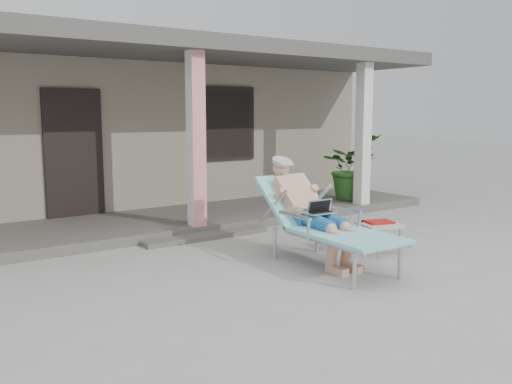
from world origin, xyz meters
TOP-DOWN VIEW (x-y plane):
  - ground at (0.00, 0.00)m, footprint 60.00×60.00m
  - house at (0.00, 6.50)m, footprint 10.40×5.40m
  - porch_deck at (0.00, 3.00)m, footprint 10.00×2.00m
  - porch_overhang at (0.00, 2.95)m, footprint 10.00×2.30m
  - porch_step at (0.00, 1.85)m, footprint 2.00×0.30m
  - lounger at (0.50, -0.05)m, footprint 0.84×2.14m
  - side_table at (1.47, -0.18)m, footprint 0.60×0.60m
  - potted_palm at (3.72, 2.68)m, footprint 1.43×1.34m

SIDE VIEW (x-z plane):
  - ground at x=0.00m, z-range 0.00..0.00m
  - porch_step at x=0.00m, z-range 0.00..0.07m
  - porch_deck at x=0.00m, z-range 0.00..0.15m
  - side_table at x=1.47m, z-range 0.15..0.59m
  - potted_palm at x=3.72m, z-range 0.15..1.44m
  - lounger at x=0.50m, z-range 0.16..1.54m
  - house at x=0.00m, z-range 0.02..3.32m
  - porch_overhang at x=0.00m, z-range 1.36..4.21m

